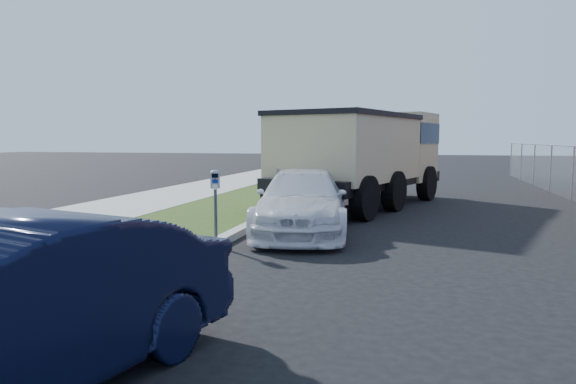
# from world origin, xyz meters

# --- Properties ---
(ground) EXTENTS (120.00, 120.00, 0.00)m
(ground) POSITION_xyz_m (0.00, 0.00, 0.00)
(ground) COLOR black
(ground) RESTS_ON ground
(streetside) EXTENTS (6.12, 50.00, 0.15)m
(streetside) POSITION_xyz_m (-5.57, 2.00, 0.07)
(streetside) COLOR gray
(streetside) RESTS_ON ground
(parking_meter) EXTENTS (0.21, 0.18, 1.33)m
(parking_meter) POSITION_xyz_m (-2.62, 0.26, 1.09)
(parking_meter) COLOR #3F4247
(parking_meter) RESTS_ON ground
(white_wagon) EXTENTS (2.61, 4.90, 1.35)m
(white_wagon) POSITION_xyz_m (-1.36, 2.21, 0.68)
(white_wagon) COLOR silver
(white_wagon) RESTS_ON ground
(dump_truck) EXTENTS (4.83, 7.85, 2.90)m
(dump_truck) POSITION_xyz_m (-0.56, 7.32, 1.63)
(dump_truck) COLOR black
(dump_truck) RESTS_ON ground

